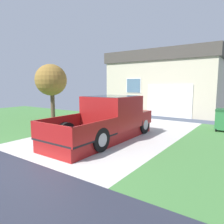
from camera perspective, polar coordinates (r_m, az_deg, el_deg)
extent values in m
cube|color=#B7B3AD|center=(9.53, 2.18, -5.82)|extent=(5.20, 9.00, 0.06)
cube|color=#407439|center=(15.84, -24.99, -1.19)|extent=(12.00, 9.00, 0.06)
cube|color=maroon|center=(8.24, -2.62, -6.23)|extent=(1.72, 5.04, 0.42)
cube|color=maroon|center=(8.61, 0.04, 0.13)|extent=(1.86, 1.95, 1.28)
cube|color=#1E2833|center=(8.57, 0.04, 2.66)|extent=(1.64, 1.79, 0.54)
cube|color=maroon|center=(9.84, 4.77, -1.09)|extent=(1.86, 0.89, 0.56)
cube|color=black|center=(7.14, -9.62, -6.48)|extent=(1.86, 2.21, 0.06)
cube|color=maroon|center=(7.73, -14.43, -3.45)|extent=(0.06, 2.21, 0.61)
cube|color=maroon|center=(6.49, -4.00, -5.29)|extent=(0.06, 2.21, 0.61)
cube|color=maroon|center=(6.38, -16.50, -5.81)|extent=(1.86, 0.06, 0.61)
cube|color=black|center=(9.73, -2.63, 2.63)|extent=(0.10, 0.18, 0.20)
cylinder|color=black|center=(10.20, 0.49, -2.47)|extent=(0.26, 0.80, 0.80)
cylinder|color=#9E9EA3|center=(10.20, 0.49, -2.47)|extent=(0.28, 0.44, 0.44)
cylinder|color=black|center=(9.40, 8.55, -3.41)|extent=(0.26, 0.80, 0.80)
cylinder|color=#9E9EA3|center=(9.40, 8.55, -3.41)|extent=(0.28, 0.44, 0.44)
cylinder|color=black|center=(7.87, -12.64, -5.64)|extent=(0.26, 0.80, 0.80)
cylinder|color=#9E9EA3|center=(7.87, -12.64, -5.64)|extent=(0.28, 0.44, 0.44)
cylinder|color=black|center=(6.80, -3.45, -7.53)|extent=(0.26, 0.80, 0.80)
cylinder|color=#9E9EA3|center=(6.80, -3.45, -7.53)|extent=(0.28, 0.44, 0.44)
cylinder|color=black|center=(10.14, -4.46, -2.43)|extent=(0.17, 0.17, 0.84)
cylinder|color=black|center=(9.92, -2.86, -2.64)|extent=(0.17, 0.17, 0.84)
cylinder|color=#3870B2|center=(9.93, -3.70, 1.42)|extent=(0.32, 0.32, 0.61)
cylinder|color=brown|center=(10.05, -4.53, 1.33)|extent=(0.09, 0.09, 0.60)
cylinder|color=brown|center=(9.82, -2.85, 1.20)|extent=(0.09, 0.09, 0.60)
sphere|color=brown|center=(9.90, -3.72, 3.84)|extent=(0.20, 0.20, 0.20)
cylinder|color=#232328|center=(9.89, -3.72, 4.10)|extent=(0.40, 0.40, 0.01)
cone|color=#232328|center=(9.89, -3.73, 4.41)|extent=(0.21, 0.21, 0.11)
cube|color=#232328|center=(9.96, -5.32, -4.46)|extent=(0.32, 0.19, 0.22)
torus|color=#232328|center=(9.93, -5.33, -3.57)|extent=(0.29, 0.02, 0.29)
cube|color=#C0B79D|center=(17.48, 14.94, 6.41)|extent=(8.08, 5.58, 3.83)
cube|color=#423D38|center=(17.61, 15.20, 14.00)|extent=(8.41, 5.80, 0.82)
cube|color=white|center=(14.47, 15.37, 2.99)|extent=(3.06, 0.06, 2.20)
cube|color=slate|center=(15.56, 5.92, 7.23)|extent=(1.10, 0.05, 1.00)
cube|color=silver|center=(15.57, 5.95, 7.23)|extent=(1.23, 0.02, 1.12)
cylinder|color=brown|center=(13.69, -15.99, 2.18)|extent=(0.26, 0.26, 1.93)
sphere|color=olive|center=(13.39, -15.85, 8.45)|extent=(1.60, 1.60, 1.60)
sphere|color=olive|center=(13.34, -16.42, 8.47)|extent=(1.91, 1.91, 1.91)
cube|color=#286B38|center=(11.01, 28.15, -2.00)|extent=(0.58, 0.68, 0.86)
cube|color=#1C4A27|center=(10.95, 28.31, 0.48)|extent=(0.60, 0.71, 0.10)
cylinder|color=black|center=(10.84, 26.68, -4.34)|extent=(0.05, 0.18, 0.18)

